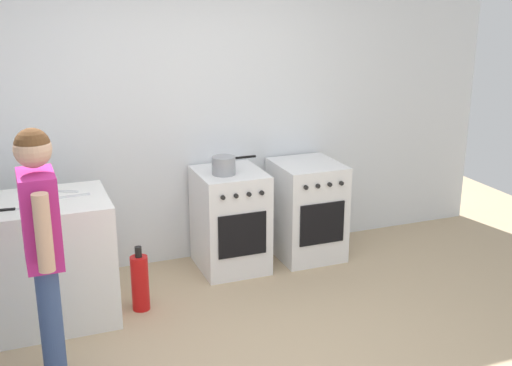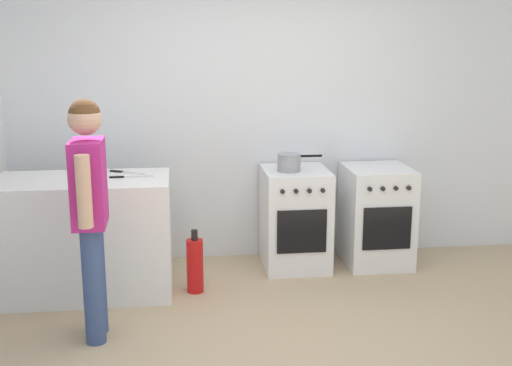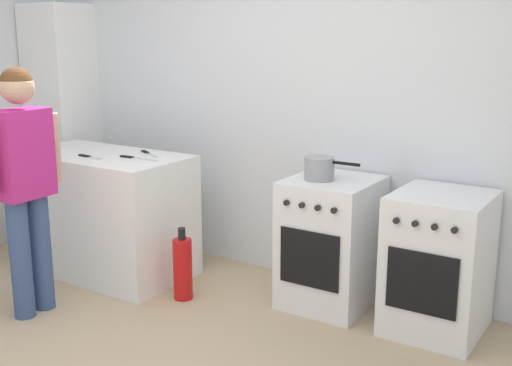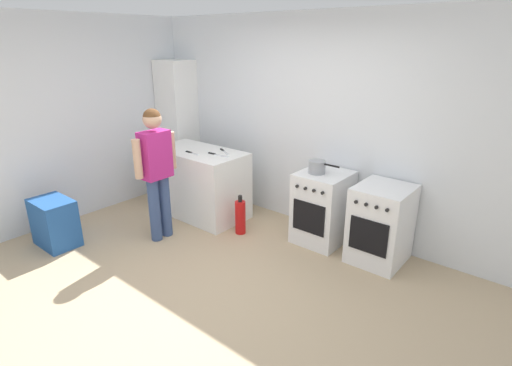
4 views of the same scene
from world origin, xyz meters
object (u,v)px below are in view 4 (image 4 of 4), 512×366
Objects in this scene: knife_carving at (217,155)px; knife_chef at (224,151)px; oven_left at (323,207)px; knife_utility at (192,153)px; recycling_crate_lower at (57,233)px; larder_cabinet at (178,128)px; recycling_crate_upper at (53,212)px; fire_extinguisher at (240,217)px; pot at (317,167)px; oven_right at (381,224)px; person at (156,164)px.

knife_carving is 1.15× the size of knife_chef.
oven_left is 2.95× the size of knife_chef.
oven_left is at bearing 17.33° from knife_utility.
larder_cabinet is (-0.32, 2.17, 0.86)m from recycling_crate_lower.
knife_carving is 1.39m from larder_cabinet.
knife_carving reaches higher than recycling_crate_upper.
recycling_crate_upper is at bearing -120.26° from knife_carving.
oven_left is 1.47m from knife_carving.
recycling_crate_lower is (-1.46, -1.59, -0.08)m from fire_extinguisher.
fire_extinguisher is at bearing -18.05° from larder_cabinet.
knife_utility is 0.35m from knife_carving.
knife_carving is at bearing 59.74° from recycling_crate_upper.
pot is 1.31m from knife_carving.
knife_carving is 0.17m from knife_chef.
fire_extinguisher is (0.47, -0.11, -0.69)m from knife_carving.
pot is at bearing 13.60° from knife_carving.
knife_utility reaches higher than recycling_crate_upper.
oven_left is 0.51m from pot.
person reaches higher than oven_right.
oven_left is 1.63× the size of recycling_crate_lower.
knife_chef is (-1.32, -0.14, -0.02)m from pot.
knife_carving and knife_chef have the same top height.
person is 3.14× the size of fire_extinguisher.
knife_carving is at bearing 59.74° from recycling_crate_lower.
recycling_crate_upper is at bearing -113.46° from knife_utility.
oven_left is 2.00m from person.
larder_cabinet is (-2.65, 0.10, 0.57)m from oven_left.
oven_left is 1.63× the size of recycling_crate_upper.
recycling_crate_upper is (-1.46, -1.59, 0.20)m from fire_extinguisher.
knife_chef reaches higher than oven_right.
fire_extinguisher is at bearing -12.90° from knife_carving.
fire_extinguisher is (-0.87, -0.48, -0.21)m from oven_left.
recycling_crate_upper reaches higher than recycling_crate_lower.
knife_utility is 0.48× the size of recycling_crate_lower.
knife_utility is 0.13× the size of larder_cabinet.
recycling_crate_lower is at bearing -132.64° from fire_extinguisher.
knife_chef is at bearing 48.72° from knife_utility.
larder_cabinet is at bearing 178.26° from oven_right.
knife_utility is 0.87× the size of knife_chef.
knife_utility is at bearing -162.67° from oven_left.
knife_utility is at bearing -154.94° from knife_carving.
oven_left and oven_right have the same top height.
recycling_crate_upper is (-0.99, -1.70, -0.48)m from knife_carving.
recycling_crate_upper is at bearing -145.83° from oven_right.
pot reaches higher than knife_utility.
fire_extinguisher is (-1.58, -0.48, -0.21)m from oven_right.
person is at bearing -103.57° from knife_carving.
oven_right is 1.63× the size of recycling_crate_lower.
knife_chef is (-2.10, -0.20, 0.48)m from oven_right.
knife_carving is at bearing -76.07° from knife_chef.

